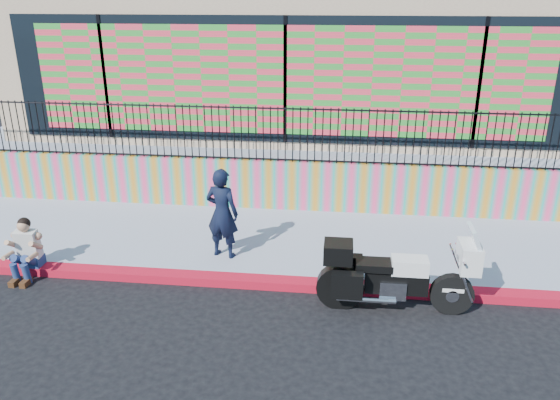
# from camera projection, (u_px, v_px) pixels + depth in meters

# --- Properties ---
(ground) EXTENTS (90.00, 90.00, 0.00)m
(ground) POSITION_uv_depth(u_px,v_px,m) (259.00, 286.00, 9.37)
(ground) COLOR black
(ground) RESTS_ON ground
(red_curb) EXTENTS (16.00, 0.30, 0.15)m
(red_curb) POSITION_uv_depth(u_px,v_px,m) (259.00, 282.00, 9.35)
(red_curb) COLOR #B30C24
(red_curb) RESTS_ON ground
(sidewalk) EXTENTS (16.00, 3.00, 0.15)m
(sidewalk) POSITION_uv_depth(u_px,v_px,m) (271.00, 241.00, 10.87)
(sidewalk) COLOR #97A1B5
(sidewalk) RESTS_ON ground
(mural_wall) EXTENTS (16.00, 0.20, 1.10)m
(mural_wall) POSITION_uv_depth(u_px,v_px,m) (281.00, 185.00, 12.13)
(mural_wall) COLOR #FF437C
(mural_wall) RESTS_ON sidewalk
(metal_fence) EXTENTS (15.80, 0.04, 1.20)m
(metal_fence) POSITION_uv_depth(u_px,v_px,m) (281.00, 134.00, 11.72)
(metal_fence) COLOR black
(metal_fence) RESTS_ON mural_wall
(elevated_platform) EXTENTS (16.00, 10.00, 1.25)m
(elevated_platform) POSITION_uv_depth(u_px,v_px,m) (300.00, 133.00, 16.89)
(elevated_platform) COLOR #97A1B5
(elevated_platform) RESTS_ON ground
(storefront_building) EXTENTS (14.00, 8.06, 4.00)m
(storefront_building) POSITION_uv_depth(u_px,v_px,m) (300.00, 46.00, 15.74)
(storefront_building) COLOR tan
(storefront_building) RESTS_ON elevated_platform
(police_motorcycle) EXTENTS (2.40, 0.79, 1.49)m
(police_motorcycle) POSITION_uv_depth(u_px,v_px,m) (394.00, 274.00, 8.46)
(police_motorcycle) COLOR black
(police_motorcycle) RESTS_ON ground
(police_officer) EXTENTS (0.69, 0.54, 1.68)m
(police_officer) POSITION_uv_depth(u_px,v_px,m) (222.00, 213.00, 9.82)
(police_officer) COLOR black
(police_officer) RESTS_ON sidewalk
(seated_man) EXTENTS (0.54, 0.71, 1.06)m
(seated_man) POSITION_uv_depth(u_px,v_px,m) (25.00, 255.00, 9.48)
(seated_man) COLOR navy
(seated_man) RESTS_ON ground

